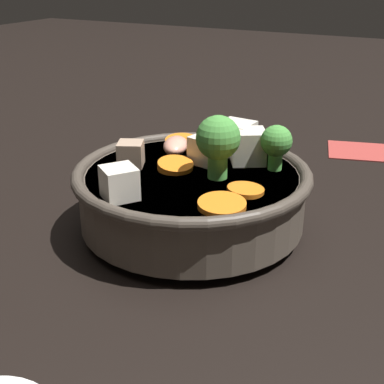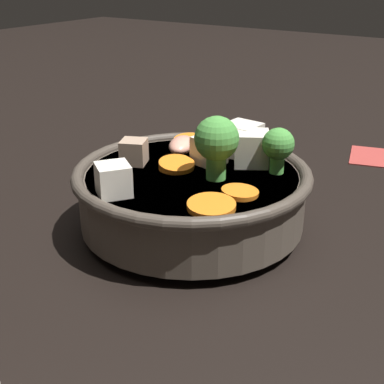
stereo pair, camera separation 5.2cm
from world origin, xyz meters
name	(u,v)px [view 1 (the left image)]	position (x,y,z in m)	size (l,w,h in m)	color
ground_plane	(192,229)	(0.00, 0.00, 0.00)	(3.00, 3.00, 0.00)	black
stirfry_bowl	(193,189)	(0.00, 0.00, 0.04)	(0.23, 0.23, 0.12)	#51473D
napkin	(369,151)	(-0.11, -0.32, 0.00)	(0.13, 0.10, 0.00)	#A33833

